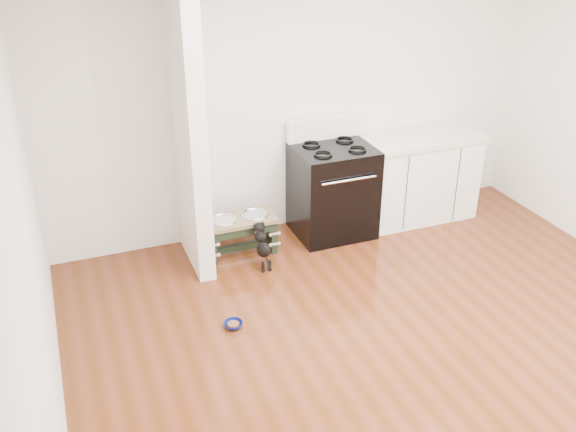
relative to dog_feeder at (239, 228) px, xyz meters
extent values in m
plane|color=#4F250E|center=(0.75, -2.09, -0.27)|extent=(5.00, 5.00, 0.00)
plane|color=silver|center=(0.75, 0.41, 1.08)|extent=(5.00, 0.00, 5.00)
plane|color=silver|center=(-1.75, -2.09, 1.08)|extent=(0.00, 5.00, 5.00)
cube|color=silver|center=(-0.42, 0.01, 1.08)|extent=(0.15, 0.80, 2.70)
cube|color=black|center=(1.00, 0.07, 0.19)|extent=(0.76, 0.65, 0.92)
cube|color=black|center=(1.00, -0.24, 0.13)|extent=(0.58, 0.02, 0.50)
cylinder|color=silver|center=(1.00, -0.28, 0.45)|extent=(0.56, 0.02, 0.02)
cube|color=white|center=(1.00, 0.34, 0.76)|extent=(0.76, 0.08, 0.22)
torus|color=black|center=(0.82, -0.07, 0.66)|extent=(0.18, 0.18, 0.02)
torus|color=black|center=(1.18, -0.07, 0.66)|extent=(0.18, 0.18, 0.02)
torus|color=black|center=(0.82, 0.21, 0.66)|extent=(0.18, 0.18, 0.02)
torus|color=black|center=(1.18, 0.21, 0.66)|extent=(0.18, 0.18, 0.02)
cube|color=white|center=(1.98, 0.09, 0.16)|extent=(1.20, 0.60, 0.86)
cube|color=beige|center=(1.98, 0.09, 0.62)|extent=(1.24, 0.64, 0.05)
cube|color=black|center=(1.98, -0.17, -0.22)|extent=(1.20, 0.06, 0.10)
cube|color=black|center=(-0.30, 0.01, -0.10)|extent=(0.06, 0.33, 0.34)
cube|color=black|center=(0.30, 0.01, -0.10)|extent=(0.06, 0.33, 0.34)
cube|color=black|center=(0.00, -0.14, 0.03)|extent=(0.54, 0.03, 0.08)
cube|color=black|center=(0.00, 0.01, -0.21)|extent=(0.54, 0.06, 0.06)
cube|color=brown|center=(0.00, 0.01, 0.09)|extent=(0.68, 0.37, 0.04)
cylinder|color=silver|center=(-0.16, 0.01, 0.09)|extent=(0.23, 0.23, 0.04)
cylinder|color=silver|center=(0.16, 0.01, 0.09)|extent=(0.23, 0.23, 0.04)
torus|color=silver|center=(-0.16, 0.01, 0.11)|extent=(0.27, 0.27, 0.02)
torus|color=silver|center=(0.16, 0.01, 0.11)|extent=(0.27, 0.27, 0.02)
cylinder|color=black|center=(0.09, -0.42, -0.22)|extent=(0.03, 0.03, 0.10)
cylinder|color=black|center=(0.15, -0.42, -0.22)|extent=(0.03, 0.03, 0.10)
sphere|color=black|center=(0.09, -0.43, -0.26)|extent=(0.04, 0.04, 0.04)
sphere|color=black|center=(0.15, -0.43, -0.26)|extent=(0.04, 0.04, 0.04)
ellipsoid|color=black|center=(0.12, -0.35, -0.08)|extent=(0.12, 0.28, 0.25)
sphere|color=black|center=(0.12, -0.26, 0.02)|extent=(0.11, 0.11, 0.11)
sphere|color=black|center=(0.12, -0.23, 0.09)|extent=(0.10, 0.10, 0.10)
sphere|color=black|center=(0.09, -0.16, 0.09)|extent=(0.03, 0.03, 0.03)
sphere|color=black|center=(0.15, -0.16, 0.09)|extent=(0.03, 0.03, 0.03)
cylinder|color=black|center=(0.12, -0.46, -0.16)|extent=(0.02, 0.08, 0.09)
torus|color=#E54368|center=(0.12, -0.24, 0.06)|extent=(0.09, 0.06, 0.08)
imported|color=navy|center=(-0.41, -1.13, -0.24)|extent=(0.18, 0.18, 0.05)
cylinder|color=#583319|center=(-0.41, -1.13, -0.24)|extent=(0.10, 0.10, 0.02)
camera|label=1|loc=(-1.51, -5.20, 2.89)|focal=40.00mm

